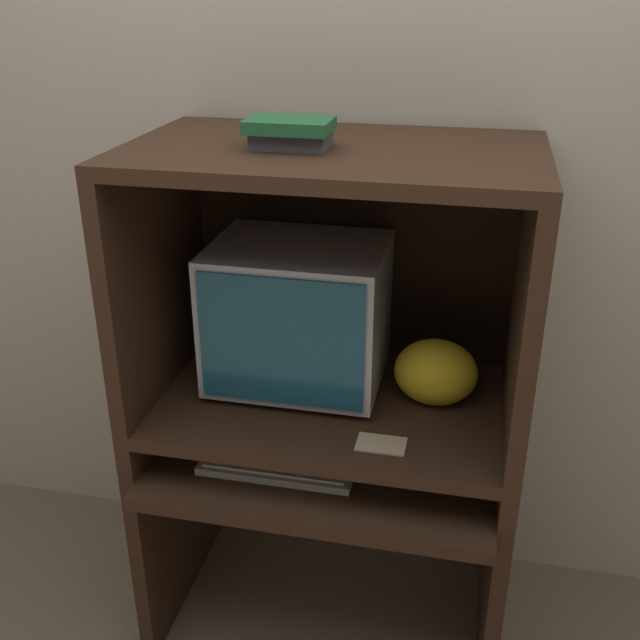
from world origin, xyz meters
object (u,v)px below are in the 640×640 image
at_px(mouse, 380,478).
at_px(book_stack, 290,132).
at_px(crt_monitor, 298,314).
at_px(snack_bag, 436,372).
at_px(keyboard, 277,466).

bearing_deg(mouse, book_stack, 153.93).
xyz_separation_m(crt_monitor, snack_bag, (0.37, -0.03, -0.12)).
relative_size(crt_monitor, snack_bag, 2.10).
height_order(keyboard, book_stack, book_stack).
bearing_deg(snack_bag, crt_monitor, 175.35).
relative_size(crt_monitor, book_stack, 2.37).
height_order(keyboard, mouse, mouse).
height_order(mouse, book_stack, book_stack).
bearing_deg(book_stack, crt_monitor, 97.59).
relative_size(mouse, book_stack, 0.35).
height_order(crt_monitor, snack_bag, crt_monitor).
height_order(snack_bag, book_stack, book_stack).
distance_m(keyboard, mouse, 0.27).
bearing_deg(keyboard, mouse, 0.99).
bearing_deg(keyboard, snack_bag, 28.27).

